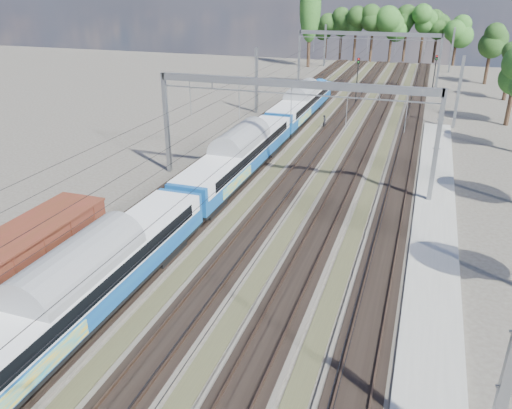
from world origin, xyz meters
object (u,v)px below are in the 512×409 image
(emu_train, at_px, (239,151))
(signal_far, at_px, (435,70))
(worker, at_px, (324,122))
(signal_near, at_px, (357,75))

(emu_train, relative_size, signal_far, 10.94)
(emu_train, relative_size, worker, 42.47)
(worker, relative_size, signal_near, 0.24)
(worker, bearing_deg, signal_near, 6.41)
(signal_near, bearing_deg, signal_far, 41.80)
(emu_train, xyz_separation_m, signal_near, (4.96, 35.37, 1.36))
(signal_far, bearing_deg, emu_train, -107.16)
(emu_train, relative_size, signal_near, 10.38)
(signal_near, height_order, signal_far, signal_near)
(emu_train, xyz_separation_m, worker, (3.49, 20.07, -1.94))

